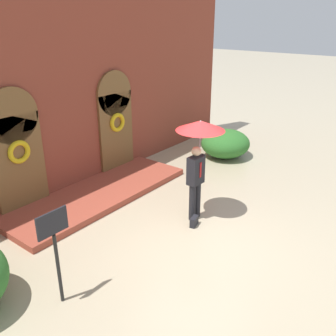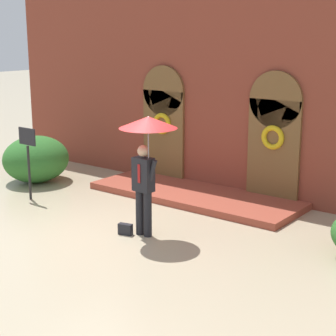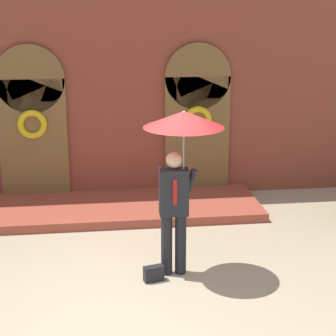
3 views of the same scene
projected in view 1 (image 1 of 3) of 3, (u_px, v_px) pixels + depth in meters
The scene contains 6 objects.
ground_plane at pixel (193, 235), 8.25m from camera, with size 80.00×80.00×0.00m, color tan.
building_facade at pixel (62, 91), 9.57m from camera, with size 14.00×2.30×5.60m.
person_with_umbrella at pixel (199, 141), 8.29m from camera, with size 1.10×1.10×2.36m.
handbag at pixel (194, 221), 8.57m from camera, with size 0.28×0.12×0.22m, color black.
sign_post at pixel (55, 243), 5.93m from camera, with size 0.56×0.06×1.72m.
shrub_right at pixel (225, 143), 12.60m from camera, with size 1.69×1.61×0.92m, color #2D6B28.
Camera 1 is at (-5.91, -3.88, 4.54)m, focal length 40.00 mm.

